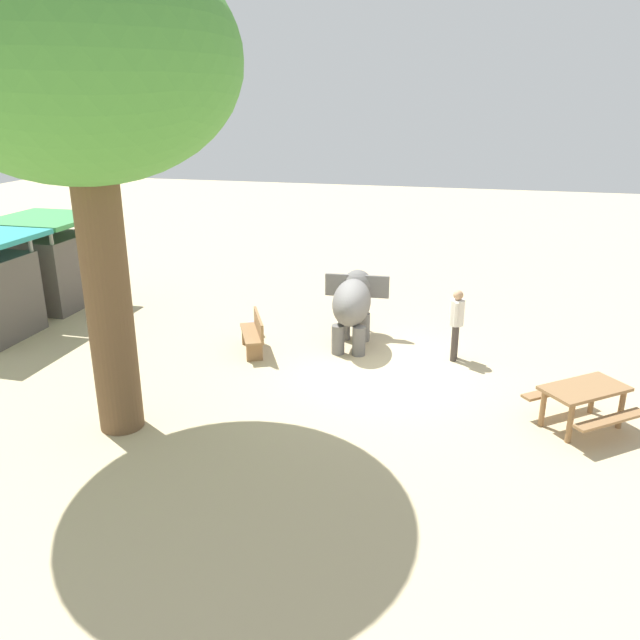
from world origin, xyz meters
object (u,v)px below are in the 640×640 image
Objects in this scene: picnic_table_near at (584,397)px; market_stall_green at (51,267)px; shade_tree_main at (81,67)px; elephant at (353,302)px; feed_bucket at (253,329)px; person_handler at (456,320)px; wooden_bench at (254,333)px.

market_stall_green is (3.85, 13.44, 0.55)m from picnic_table_near.
elephant is at bearing -32.77° from shade_tree_main.
picnic_table_near is 5.82× the size of feed_bucket.
picnic_table_near is at bearing 136.33° from person_handler.
shade_tree_main is 5.55× the size of wooden_bench.
person_handler is at bearing -50.94° from shade_tree_main.
elephant is 7.74m from shade_tree_main.
shade_tree_main is 9.35m from market_stall_green.
market_stall_green is at bearing 81.80° from feed_bucket.
elephant is 0.29× the size of shade_tree_main.
shade_tree_main reaches higher than market_stall_green.
person_handler is 1.13× the size of wooden_bench.
shade_tree_main reaches higher than picnic_table_near.
market_stall_green reaches higher than feed_bucket.
wooden_bench is at bearing 125.35° from picnic_table_near.
market_stall_green reaches higher than wooden_bench.
shade_tree_main reaches higher than wooden_bench.
person_handler is 0.64× the size of market_stall_green.
person_handler is 3.52m from picnic_table_near.
shade_tree_main is 3.79× the size of picnic_table_near.
person_handler reaches higher than picnic_table_near.
elephant is 2.42m from wooden_bench.
shade_tree_main is 3.16× the size of market_stall_green.
wooden_bench is (3.90, -1.12, -5.53)m from shade_tree_main.
wooden_bench reaches higher than feed_bucket.
feed_bucket is at bearing -98.20° from market_stall_green.
shade_tree_main is at bearing 155.04° from picnic_table_near.
picnic_table_near is at bearing -112.24° from feed_bucket.
wooden_bench is 1.13m from feed_bucket.
feed_bucket is (0.35, 4.89, -0.79)m from person_handler.
feed_bucket is (-0.08, 2.48, -0.87)m from elephant.
shade_tree_main is (-4.99, 3.21, 4.97)m from elephant.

